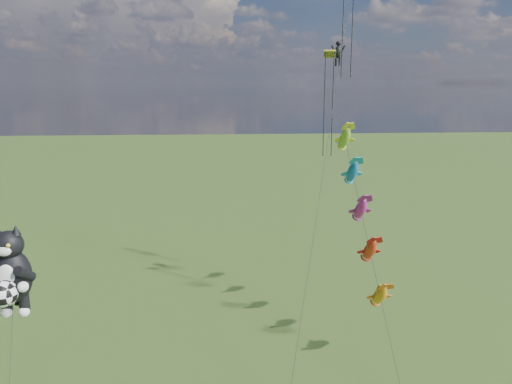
{
  "coord_description": "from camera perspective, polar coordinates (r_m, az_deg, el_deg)",
  "views": [
    {
      "loc": [
        7.08,
        -27.42,
        17.71
      ],
      "look_at": [
        9.7,
        7.92,
        9.97
      ],
      "focal_mm": 35.0,
      "sensor_mm": 36.0,
      "label": 1
    }
  ],
  "objects": [
    {
      "name": "ground",
      "position": [
        33.4,
        -16.86,
        -20.28
      ],
      "size": [
        300.0,
        300.0,
        0.0
      ],
      "primitive_type": "plane",
      "color": "#1C360D"
    },
    {
      "name": "parafoil_rig",
      "position": [
        38.24,
        9.32,
        15.43
      ],
      "size": [
        7.32,
        16.4,
        26.99
      ],
      "rotation": [
        0.0,
        0.0,
        -0.31
      ],
      "color": "brown",
      "rests_on": "ground"
    },
    {
      "name": "fish_windsock_rig",
      "position": [
        35.53,
        11.88,
        -2.0
      ],
      "size": [
        1.22,
        15.96,
        16.17
      ],
      "rotation": [
        0.0,
        0.0,
        0.36
      ],
      "color": "brown",
      "rests_on": "ground"
    },
    {
      "name": "cat_kite_rig",
      "position": [
        30.68,
        -26.31,
        -8.3
      ],
      "size": [
        2.42,
        4.08,
        10.25
      ],
      "rotation": [
        0.0,
        0.0,
        0.06
      ],
      "color": "brown",
      "rests_on": "ground"
    }
  ]
}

